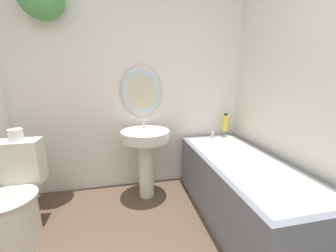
% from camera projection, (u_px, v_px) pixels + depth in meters
% --- Properties ---
extents(wall_back, '(2.72, 0.40, 2.40)m').
position_uv_depth(wall_back, '(123.00, 76.00, 2.29)').
color(wall_back, silver).
rests_on(wall_back, ground_plane).
extents(wall_right, '(0.06, 2.34, 2.40)m').
position_uv_depth(wall_right, '(320.00, 93.00, 1.55)').
color(wall_right, silver).
rests_on(wall_right, ground_plane).
extents(toilet, '(0.42, 0.60, 0.79)m').
position_uv_depth(toilet, '(14.00, 203.00, 1.65)').
color(toilet, beige).
rests_on(toilet, ground_plane).
extents(pedestal_sink, '(0.52, 0.52, 0.86)m').
position_uv_depth(pedestal_sink, '(146.00, 149.00, 2.22)').
color(pedestal_sink, beige).
rests_on(pedestal_sink, ground_plane).
extents(bathtub, '(0.72, 1.61, 0.66)m').
position_uv_depth(bathtub, '(242.00, 188.00, 1.93)').
color(bathtub, slate).
rests_on(bathtub, ground_plane).
extents(shampoo_bottle, '(0.08, 0.08, 0.22)m').
position_uv_depth(shampoo_bottle, '(225.00, 123.00, 2.55)').
color(shampoo_bottle, gold).
rests_on(shampoo_bottle, bathtub).
extents(toilet_paper_roll, '(0.11, 0.11, 0.10)m').
position_uv_depth(toilet_paper_roll, '(16.00, 135.00, 1.73)').
color(toilet_paper_roll, white).
rests_on(toilet_paper_roll, toilet).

